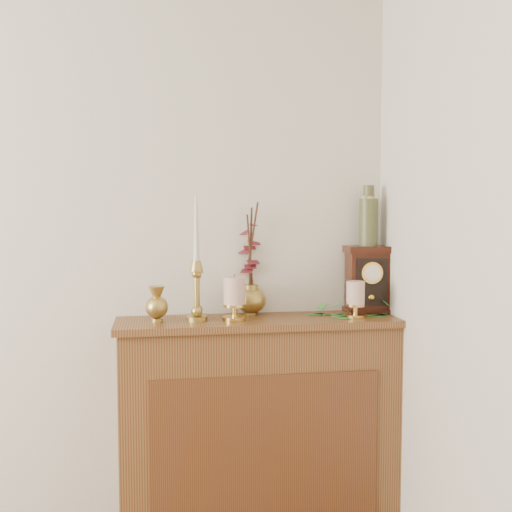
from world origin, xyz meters
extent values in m
cube|color=brown|center=(1.40, 2.10, 0.45)|extent=(1.20, 0.30, 0.90)
cube|color=brown|center=(1.40, 1.95, 0.41)|extent=(0.96, 0.01, 0.63)
cube|color=brown|center=(1.40, 2.10, 0.92)|extent=(1.24, 0.34, 0.03)
cylinder|color=tan|center=(1.12, 2.07, 0.94)|extent=(0.09, 0.09, 0.02)
sphere|color=tan|center=(1.12, 2.07, 0.97)|extent=(0.05, 0.05, 0.05)
cylinder|color=tan|center=(1.12, 2.07, 1.05)|extent=(0.02, 0.02, 0.15)
sphere|color=tan|center=(1.12, 2.07, 1.13)|extent=(0.04, 0.04, 0.04)
cone|color=tan|center=(1.12, 2.07, 1.17)|extent=(0.06, 0.06, 0.04)
cone|color=silver|center=(1.12, 2.07, 1.32)|extent=(0.02, 0.02, 0.27)
cylinder|color=tan|center=(1.13, 2.13, 0.94)|extent=(0.08, 0.08, 0.02)
sphere|color=tan|center=(1.13, 2.13, 0.97)|extent=(0.05, 0.05, 0.05)
cylinder|color=tan|center=(1.13, 2.13, 1.04)|extent=(0.02, 0.02, 0.14)
sphere|color=tan|center=(1.13, 2.13, 1.12)|extent=(0.04, 0.04, 0.04)
cone|color=tan|center=(1.13, 2.13, 1.15)|extent=(0.05, 0.05, 0.04)
cone|color=silver|center=(1.13, 2.13, 1.29)|extent=(0.02, 0.02, 0.26)
cylinder|color=tan|center=(0.96, 2.08, 0.94)|extent=(0.05, 0.05, 0.02)
sphere|color=tan|center=(0.96, 2.08, 0.99)|extent=(0.09, 0.09, 0.09)
cone|color=tan|center=(0.96, 2.08, 1.06)|extent=(0.07, 0.07, 0.05)
cylinder|color=tan|center=(1.38, 2.21, 0.93)|extent=(0.06, 0.06, 0.01)
ellipsoid|color=tan|center=(1.38, 2.21, 0.99)|extent=(0.14, 0.14, 0.12)
cylinder|color=tan|center=(1.38, 2.21, 1.05)|extent=(0.07, 0.07, 0.02)
cylinder|color=#472819|center=(1.37, 2.21, 1.22)|extent=(0.04, 0.08, 0.33)
cylinder|color=#472819|center=(1.38, 2.22, 1.23)|extent=(0.01, 0.07, 0.36)
cylinder|color=#472819|center=(1.38, 2.21, 1.25)|extent=(0.05, 0.12, 0.38)
cylinder|color=gold|center=(1.28, 2.06, 0.94)|extent=(0.10, 0.10, 0.02)
cylinder|color=gold|center=(1.28, 2.06, 0.97)|extent=(0.02, 0.02, 0.05)
cylinder|color=gold|center=(1.28, 2.06, 1.00)|extent=(0.10, 0.10, 0.01)
cylinder|color=beige|center=(1.28, 2.06, 1.06)|extent=(0.09, 0.09, 0.11)
cylinder|color=#472819|center=(1.28, 2.06, 1.12)|extent=(0.00, 0.00, 0.01)
cylinder|color=gold|center=(1.81, 2.04, 0.94)|extent=(0.09, 0.09, 0.02)
cylinder|color=gold|center=(1.81, 2.04, 0.96)|extent=(0.02, 0.02, 0.04)
cylinder|color=gold|center=(1.81, 2.04, 0.99)|extent=(0.08, 0.08, 0.01)
cylinder|color=beige|center=(1.81, 2.04, 1.04)|extent=(0.08, 0.08, 0.10)
cylinder|color=#472819|center=(1.81, 2.04, 1.10)|extent=(0.00, 0.00, 0.01)
cube|color=#2F6928|center=(1.87, 2.07, 0.93)|extent=(0.06, 0.06, 0.00)
cube|color=#2F6928|center=(1.96, 2.14, 0.93)|extent=(0.06, 0.06, 0.00)
cube|color=#2F6928|center=(1.73, 2.02, 0.93)|extent=(0.05, 0.04, 0.00)
cube|color=#2F6928|center=(1.86, 2.02, 0.93)|extent=(0.05, 0.06, 0.00)
cube|color=#2F6928|center=(1.93, 2.11, 0.93)|extent=(0.06, 0.06, 0.00)
cube|color=#2F6928|center=(1.71, 2.05, 0.93)|extent=(0.06, 0.05, 0.00)
cube|color=#2F6928|center=(1.80, 2.02, 0.93)|extent=(0.06, 0.06, 0.00)
cube|color=#2F6928|center=(1.73, 2.13, 0.93)|extent=(0.05, 0.05, 0.00)
cube|color=#2F6928|center=(1.93, 2.03, 0.93)|extent=(0.06, 0.05, 0.00)
cube|color=#2F6928|center=(1.88, 2.12, 0.93)|extent=(0.04, 0.05, 0.00)
cube|color=#2F6928|center=(1.68, 2.13, 0.93)|extent=(0.05, 0.06, 0.00)
cube|color=#2F6928|center=(1.81, 2.10, 0.93)|extent=(0.06, 0.05, 0.00)
cube|color=#2F6928|center=(1.85, 2.08, 0.93)|extent=(0.06, 0.06, 0.00)
cube|color=#2F6928|center=(1.69, 2.03, 0.93)|extent=(0.05, 0.05, 0.00)
cube|color=#2F6928|center=(1.64, 2.09, 0.93)|extent=(0.05, 0.06, 0.00)
cube|color=#2F6928|center=(1.68, 2.10, 0.98)|extent=(0.03, 0.04, 0.02)
cube|color=#2F6928|center=(1.73, 2.04, 0.99)|extent=(0.03, 0.04, 0.02)
cube|color=#2F6928|center=(1.97, 2.09, 0.99)|extent=(0.03, 0.04, 0.02)
cube|color=#37170B|center=(1.92, 2.18, 0.94)|extent=(0.21, 0.15, 0.02)
cube|color=#37170B|center=(1.92, 2.18, 1.07)|extent=(0.19, 0.13, 0.27)
cube|color=#37170B|center=(1.92, 2.18, 1.22)|extent=(0.21, 0.15, 0.03)
cube|color=black|center=(1.91, 2.11, 1.08)|extent=(0.14, 0.01, 0.21)
cylinder|color=#EEB846|center=(1.91, 2.11, 1.12)|extent=(0.10, 0.01, 0.10)
cylinder|color=silver|center=(1.91, 2.11, 1.12)|extent=(0.07, 0.01, 0.07)
sphere|color=#EEB846|center=(1.91, 2.12, 1.01)|extent=(0.03, 0.03, 0.03)
cylinder|color=#183123|center=(1.92, 2.18, 1.34)|extent=(0.09, 0.09, 0.21)
cylinder|color=#183123|center=(1.92, 2.18, 1.48)|extent=(0.05, 0.05, 0.07)
cylinder|color=tan|center=(1.92, 2.18, 1.45)|extent=(0.06, 0.06, 0.02)
camera|label=1|loc=(0.96, -0.44, 1.39)|focal=42.00mm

